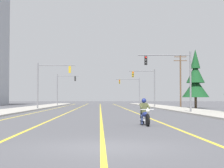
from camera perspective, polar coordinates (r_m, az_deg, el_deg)
name	(u,v)px	position (r m, az deg, el deg)	size (l,w,h in m)	color
ground_plane	(107,147)	(11.42, -0.77, -9.46)	(400.00, 400.00, 0.00)	#515156
lane_stripe_center	(100,108)	(56.34, -1.76, -3.67)	(0.16, 100.00, 0.01)	yellow
lane_stripe_left	(78,108)	(56.44, -5.20, -3.66)	(0.16, 100.00, 0.01)	yellow
lane_stripe_right	(124,108)	(56.46, 1.88, -3.67)	(0.16, 100.00, 0.01)	yellow
lane_stripe_far_left	(55,108)	(56.73, -8.54, -3.64)	(0.16, 100.00, 0.01)	yellow
sidewalk_kerb_right	(177,109)	(52.40, 9.68, -3.68)	(4.40, 110.00, 0.14)	#ADA89E
sidewalk_kerb_left	(25,109)	(52.31, -12.92, -3.66)	(4.40, 110.00, 0.14)	#ADA89E
motorcycle_with_rider	(145,114)	(20.57, 4.93, -4.58)	(0.70, 2.19, 1.46)	black
traffic_signal_near_right	(175,72)	(38.76, 9.45, 1.79)	(5.36, 0.51, 6.20)	slate
traffic_signal_near_left	(49,78)	(50.92, -9.49, 0.82)	(5.06, 0.37, 6.20)	slate
traffic_signal_mid_right	(147,82)	(60.87, 5.33, 0.26)	(4.20, 0.53, 6.20)	slate
traffic_signal_mid_left	(63,85)	(74.03, -7.33, -0.17)	(4.15, 0.38, 6.20)	slate
traffic_signal_far_right	(133,87)	(86.72, 3.11, -0.43)	(5.46, 0.37, 6.20)	slate
utility_pole_right_far	(181,79)	(64.88, 10.26, 0.80)	(2.23, 0.26, 8.90)	brown
conifer_tree_right_verge_far	(196,81)	(58.00, 12.44, 0.43)	(4.02, 4.02, 8.85)	#4C3828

